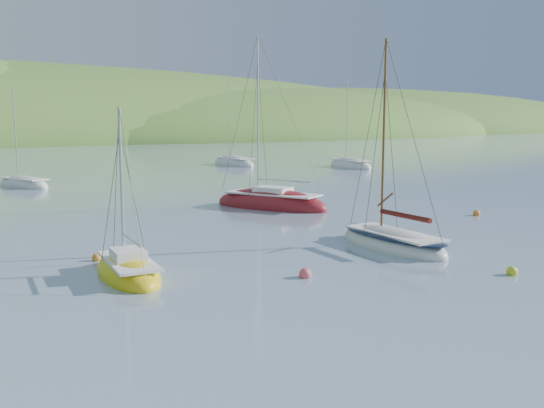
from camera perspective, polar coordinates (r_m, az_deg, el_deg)
ground at (r=24.33m, az=11.72°, el=-6.40°), size 700.00×700.00×0.00m
daysailer_white at (r=29.01m, az=11.26°, el=-3.58°), size 3.01×6.91×10.35m
sloop_red at (r=40.99m, az=-0.10°, el=-0.04°), size 6.13×8.86×12.45m
sailboat_yellow at (r=23.99m, az=-13.37°, el=-6.24°), size 2.80×5.56×7.06m
distant_sloop_a at (r=57.82m, az=-22.35°, el=1.66°), size 4.40×6.82×9.19m
distant_sloop_b at (r=78.55m, az=-3.61°, el=3.81°), size 3.09×8.52×12.11m
distant_sloop_d at (r=75.31m, az=7.38°, el=3.57°), size 4.07×8.43×11.55m
mooring_buoys at (r=27.85m, az=9.52°, el=-4.25°), size 23.97×11.82×0.49m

